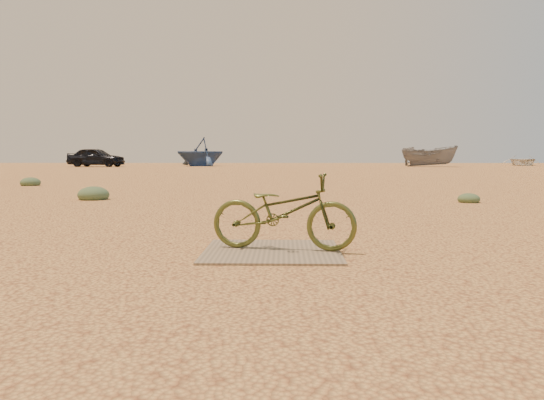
{
  "coord_description": "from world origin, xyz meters",
  "views": [
    {
      "loc": [
        0.06,
        -4.82,
        0.98
      ],
      "look_at": [
        -0.07,
        0.44,
        0.53
      ],
      "focal_mm": 35.0,
      "sensor_mm": 36.0,
      "label": 1
    }
  ],
  "objects_px": {
    "boat_mid_right": "(429,156)",
    "boat_far_right": "(522,160)",
    "bicycle": "(284,211)",
    "boat_far_left": "(201,152)",
    "plywood_board": "(272,251)",
    "car": "(96,157)"
  },
  "relations": [
    {
      "from": "plywood_board",
      "to": "car",
      "type": "relative_size",
      "value": 0.29
    },
    {
      "from": "bicycle",
      "to": "plywood_board",
      "type": "bearing_deg",
      "value": 125.18
    },
    {
      "from": "boat_far_left",
      "to": "boat_mid_right",
      "type": "xyz_separation_m",
      "value": [
        19.44,
        -1.88,
        -0.39
      ]
    },
    {
      "from": "plywood_board",
      "to": "car",
      "type": "xyz_separation_m",
      "value": [
        -15.5,
        38.41,
        0.78
      ]
    },
    {
      "from": "bicycle",
      "to": "boat_mid_right",
      "type": "distance_m",
      "value": 41.13
    },
    {
      "from": "plywood_board",
      "to": "boat_mid_right",
      "type": "distance_m",
      "value": 41.22
    },
    {
      "from": "car",
      "to": "boat_mid_right",
      "type": "xyz_separation_m",
      "value": [
        27.71,
        0.95,
        0.09
      ]
    },
    {
      "from": "plywood_board",
      "to": "boat_far_left",
      "type": "relative_size",
      "value": 0.28
    },
    {
      "from": "car",
      "to": "boat_mid_right",
      "type": "height_order",
      "value": "boat_mid_right"
    },
    {
      "from": "plywood_board",
      "to": "bicycle",
      "type": "height_order",
      "value": "bicycle"
    },
    {
      "from": "bicycle",
      "to": "boat_far_left",
      "type": "xyz_separation_m",
      "value": [
        -7.34,
        41.19,
        0.86
      ]
    },
    {
      "from": "bicycle",
      "to": "boat_mid_right",
      "type": "relative_size",
      "value": 0.33
    },
    {
      "from": "bicycle",
      "to": "boat_far_left",
      "type": "relative_size",
      "value": 0.31
    },
    {
      "from": "boat_far_left",
      "to": "boat_far_right",
      "type": "relative_size",
      "value": 1.04
    },
    {
      "from": "plywood_board",
      "to": "boat_far_right",
      "type": "height_order",
      "value": "boat_far_right"
    },
    {
      "from": "plywood_board",
      "to": "bicycle",
      "type": "relative_size",
      "value": 0.93
    },
    {
      "from": "boat_mid_right",
      "to": "boat_far_right",
      "type": "bearing_deg",
      "value": -42.43
    },
    {
      "from": "boat_far_left",
      "to": "plywood_board",
      "type": "bearing_deg",
      "value": -34.83
    },
    {
      "from": "car",
      "to": "boat_far_left",
      "type": "height_order",
      "value": "boat_far_left"
    },
    {
      "from": "boat_far_left",
      "to": "boat_far_right",
      "type": "bearing_deg",
      "value": 51.95
    },
    {
      "from": "car",
      "to": "boat_far_left",
      "type": "xyz_separation_m",
      "value": [
        8.27,
        2.83,
        0.48
      ]
    },
    {
      "from": "bicycle",
      "to": "boat_far_right",
      "type": "bearing_deg",
      "value": -15.96
    }
  ]
}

